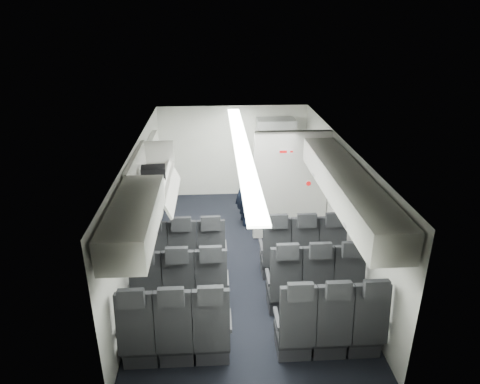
{
  "coord_description": "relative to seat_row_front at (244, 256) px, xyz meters",
  "views": [
    {
      "loc": [
        -0.43,
        -6.56,
        4.13
      ],
      "look_at": [
        0.0,
        0.4,
        1.15
      ],
      "focal_mm": 32.0,
      "sensor_mm": 36.0,
      "label": 1
    }
  ],
  "objects": [
    {
      "name": "overhead_bin_left_front_open",
      "position": [
        -1.44,
        0.28,
        1.33
      ],
      "size": [
        0.64,
        1.7,
        0.72
      ],
      "color": "#9E9E93",
      "rests_on": "cabin_shell"
    },
    {
      "name": "seat_row_front",
      "position": [
        0.0,
        0.0,
        0.0
      ],
      "size": [
        3.33,
        0.56,
        1.24
      ],
      "color": "black",
      "rests_on": "cabin_shell"
    },
    {
      "name": "flight_attendant",
      "position": [
        0.17,
        1.99,
        0.38
      ],
      "size": [
        0.46,
        0.62,
        1.56
      ],
      "primitive_type": "imported",
      "rotation": [
        0.0,
        0.0,
        1.73
      ],
      "color": "black",
      "rests_on": "ground"
    },
    {
      "name": "overhead_bin_left_rear",
      "position": [
        -1.4,
        -1.47,
        1.46
      ],
      "size": [
        0.53,
        1.8,
        0.4
      ],
      "color": "silver",
      "rests_on": "cabin_shell"
    },
    {
      "name": "carry_on_bag",
      "position": [
        -1.39,
        0.29,
        1.38
      ],
      "size": [
        0.4,
        0.3,
        0.22
      ],
      "primitive_type": "cube",
      "rotation": [
        0.0,
        0.0,
        0.11
      ],
      "color": "black",
      "rests_on": "overhead_bin_left_front_open"
    },
    {
      "name": "papers",
      "position": [
        0.36,
        1.94,
        0.66
      ],
      "size": [
        0.21,
        0.13,
        0.16
      ],
      "primitive_type": "cube",
      "rotation": [
        0.0,
        0.0,
        0.49
      ],
      "color": "white",
      "rests_on": "flight_attendant"
    },
    {
      "name": "cabin_shell",
      "position": [
        0.0,
        0.53,
        0.72
      ],
      "size": [
        3.41,
        6.01,
        2.16
      ],
      "color": "black",
      "rests_on": "ground"
    },
    {
      "name": "seat_row_rear",
      "position": [
        0.0,
        -1.8,
        0.0
      ],
      "size": [
        3.33,
        0.56,
        1.24
      ],
      "color": "black",
      "rests_on": "cabin_shell"
    },
    {
      "name": "overhead_bin_right_front",
      "position": [
        1.4,
        0.28,
        1.46
      ],
      "size": [
        0.53,
        1.7,
        0.4
      ],
      "color": "silver",
      "rests_on": "cabin_shell"
    },
    {
      "name": "bulkhead_partition",
      "position": [
        0.98,
        1.33,
        0.67
      ],
      "size": [
        1.4,
        0.15,
        2.13
      ],
      "color": "silver",
      "rests_on": "cabin_shell"
    },
    {
      "name": "overhead_bin_right_rear",
      "position": [
        1.4,
        -1.47,
        1.46
      ],
      "size": [
        0.53,
        1.8,
        0.4
      ],
      "color": "silver",
      "rests_on": "cabin_shell"
    },
    {
      "name": "seat_row_mid",
      "position": [
        0.0,
        -0.9,
        0.0
      ],
      "size": [
        3.33,
        0.56,
        1.24
      ],
      "color": "black",
      "rests_on": "cabin_shell"
    },
    {
      "name": "galley_unit",
      "position": [
        0.95,
        3.25,
        0.55
      ],
      "size": [
        0.85,
        0.52,
        1.9
      ],
      "color": "#939399",
      "rests_on": "cabin_shell"
    },
    {
      "name": "boarding_door",
      "position": [
        -1.64,
        2.09,
        0.55
      ],
      "size": [
        0.12,
        1.27,
        1.86
      ],
      "color": "silver",
      "rests_on": "cabin_shell"
    }
  ]
}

